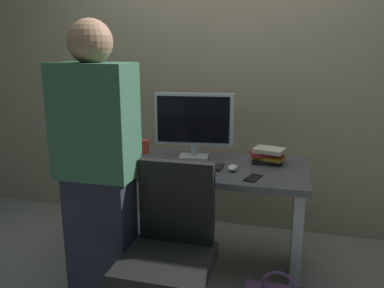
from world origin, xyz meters
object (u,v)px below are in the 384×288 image
(monitor, at_px, (194,122))
(mouse, at_px, (233,168))
(cup_near_keyboard, at_px, (125,159))
(book_stack, at_px, (268,155))
(person_at_desk, at_px, (98,178))
(cup_by_monitor, at_px, (144,146))
(cell_phone, at_px, (253,178))
(keyboard, at_px, (190,165))
(desk, at_px, (194,196))
(office_chair, at_px, (170,265))

(monitor, xyz_separation_m, mouse, (0.31, -0.21, -0.24))
(cup_near_keyboard, bearing_deg, book_stack, 17.06)
(person_at_desk, xyz_separation_m, cup_by_monitor, (-0.09, 0.85, -0.05))
(mouse, xyz_separation_m, cell_phone, (0.14, -0.13, -0.01))
(keyboard, distance_m, cup_near_keyboard, 0.42)
(mouse, distance_m, cup_near_keyboard, 0.70)
(cup_near_keyboard, bearing_deg, mouse, 5.66)
(keyboard, height_order, cell_phone, keyboard)
(desk, distance_m, keyboard, 0.24)
(person_at_desk, bearing_deg, cup_by_monitor, 95.77)
(keyboard, xyz_separation_m, cup_near_keyboard, (-0.42, -0.09, 0.03))
(cup_near_keyboard, distance_m, cup_by_monitor, 0.32)
(office_chair, distance_m, cell_phone, 0.71)
(cup_by_monitor, height_order, book_stack, book_stack)
(desk, bearing_deg, office_chair, -85.29)
(book_stack, distance_m, cell_phone, 0.35)
(monitor, distance_m, cup_near_keyboard, 0.53)
(keyboard, xyz_separation_m, cup_by_monitor, (-0.42, 0.24, 0.04))
(desk, relative_size, person_at_desk, 0.91)
(cell_phone, bearing_deg, desk, 170.51)
(monitor, bearing_deg, book_stack, -0.07)
(keyboard, height_order, cup_by_monitor, cup_by_monitor)
(person_at_desk, xyz_separation_m, cell_phone, (0.76, 0.47, -0.09))
(desk, height_order, cell_phone, cell_phone)
(mouse, bearing_deg, cell_phone, -41.97)
(cup_near_keyboard, relative_size, cell_phone, 0.60)
(keyboard, relative_size, cell_phone, 2.99)
(desk, xyz_separation_m, book_stack, (0.47, 0.14, 0.28))
(cup_by_monitor, height_order, cell_phone, cup_by_monitor)
(person_at_desk, relative_size, keyboard, 3.81)
(office_chair, height_order, cell_phone, office_chair)
(office_chair, distance_m, cup_by_monitor, 1.10)
(keyboard, bearing_deg, person_at_desk, -115.97)
(office_chair, height_order, monitor, monitor)
(monitor, xyz_separation_m, cup_near_keyboard, (-0.39, -0.28, -0.21))
(person_at_desk, bearing_deg, book_stack, 44.56)
(keyboard, xyz_separation_m, mouse, (0.28, -0.02, 0.01))
(desk, relative_size, keyboard, 3.47)
(office_chair, distance_m, keyboard, 0.75)
(mouse, bearing_deg, monitor, 145.87)
(cup_by_monitor, bearing_deg, monitor, -6.72)
(person_at_desk, height_order, book_stack, person_at_desk)
(keyboard, bearing_deg, cup_near_keyboard, -166.14)
(cup_by_monitor, xyz_separation_m, cell_phone, (0.84, -0.38, -0.04))
(monitor, height_order, cup_by_monitor, monitor)
(book_stack, xyz_separation_m, cell_phone, (-0.06, -0.34, -0.05))
(person_at_desk, distance_m, cell_phone, 0.89)
(office_chair, height_order, cup_near_keyboard, office_chair)
(office_chair, relative_size, cup_near_keyboard, 10.84)
(cell_phone, bearing_deg, office_chair, -108.04)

